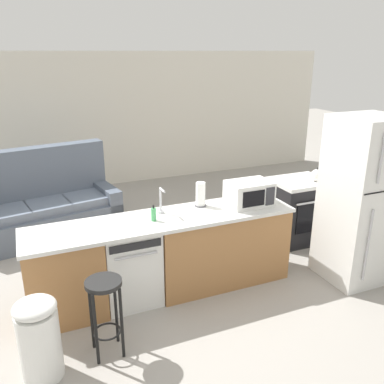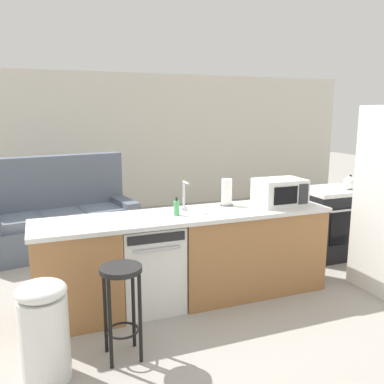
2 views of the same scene
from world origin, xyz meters
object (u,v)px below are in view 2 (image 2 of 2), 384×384
object	(u,v)px
bar_stool	(121,292)
couch	(59,220)
microwave	(280,192)
kettle	(350,183)
dishwasher	(149,265)
soap_bottle	(177,208)
trash_bin	(44,330)
paper_towel_roll	(227,193)
stove_range	(330,222)

from	to	relation	value
bar_stool	couch	distance (m)	2.96
microwave	kettle	xyz separation A→B (m)	(1.33, 0.42, -0.05)
dishwasher	soap_bottle	size ratio (longest dim) A/B	4.77
microwave	trash_bin	world-z (taller)	microwave
microwave	couch	xyz separation A→B (m)	(-2.15, 2.20, -0.65)
soap_bottle	kettle	distance (m)	2.53
dishwasher	couch	xyz separation A→B (m)	(-0.71, 2.20, -0.03)
microwave	bar_stool	size ratio (longest dim) A/B	0.68
bar_stool	couch	world-z (taller)	couch
paper_towel_roll	bar_stool	bearing A→B (deg)	-145.00
paper_towel_roll	kettle	distance (m)	1.88
paper_towel_roll	soap_bottle	xyz separation A→B (m)	(-0.63, -0.21, -0.07)
microwave	paper_towel_roll	size ratio (longest dim) A/B	1.77
couch	bar_stool	bearing A→B (deg)	-84.21
soap_bottle	trash_bin	world-z (taller)	soap_bottle
couch	paper_towel_roll	bearing A→B (deg)	-51.23
trash_bin	bar_stool	bearing A→B (deg)	6.88
stove_range	paper_towel_roll	world-z (taller)	paper_towel_roll
kettle	trash_bin	distance (m)	3.99
stove_range	paper_towel_roll	size ratio (longest dim) A/B	3.19
microwave	trash_bin	distance (m)	2.63
kettle	microwave	bearing A→B (deg)	-162.27
trash_bin	stove_range	bearing A→B (deg)	20.81
stove_range	kettle	distance (m)	0.57
microwave	couch	distance (m)	3.14
dishwasher	paper_towel_roll	distance (m)	1.11
soap_bottle	couch	xyz separation A→B (m)	(-0.99, 2.22, -0.58)
microwave	trash_bin	size ratio (longest dim) A/B	0.68
microwave	couch	world-z (taller)	couch
trash_bin	couch	xyz separation A→B (m)	(0.26, 3.01, 0.02)
stove_range	trash_bin	size ratio (longest dim) A/B	1.22
stove_range	paper_towel_roll	bearing A→B (deg)	-167.77
bar_stool	trash_bin	xyz separation A→B (m)	(-0.56, -0.07, -0.16)
dishwasher	stove_range	xyz separation A→B (m)	(2.60, 0.55, 0.03)
dishwasher	trash_bin	xyz separation A→B (m)	(-0.97, -0.81, -0.04)
kettle	couch	xyz separation A→B (m)	(-3.48, 1.77, -0.59)
soap_bottle	bar_stool	distance (m)	1.09
stove_range	kettle	xyz separation A→B (m)	(0.17, -0.13, 0.53)
soap_bottle	kettle	size ratio (longest dim) A/B	0.86
dishwasher	bar_stool	world-z (taller)	dishwasher
dishwasher	couch	bearing A→B (deg)	107.88
soap_bottle	bar_stool	size ratio (longest dim) A/B	0.24
soap_bottle	trash_bin	size ratio (longest dim) A/B	0.24
soap_bottle	trash_bin	xyz separation A→B (m)	(-1.25, -0.79, -0.59)
dishwasher	bar_stool	bearing A→B (deg)	-118.94
stove_range	couch	size ratio (longest dim) A/B	0.42
dishwasher	couch	distance (m)	2.31
trash_bin	dishwasher	bearing A→B (deg)	39.77
soap_bottle	bar_stool	xyz separation A→B (m)	(-0.69, -0.72, -0.44)
dishwasher	soap_bottle	xyz separation A→B (m)	(0.28, -0.02, 0.55)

